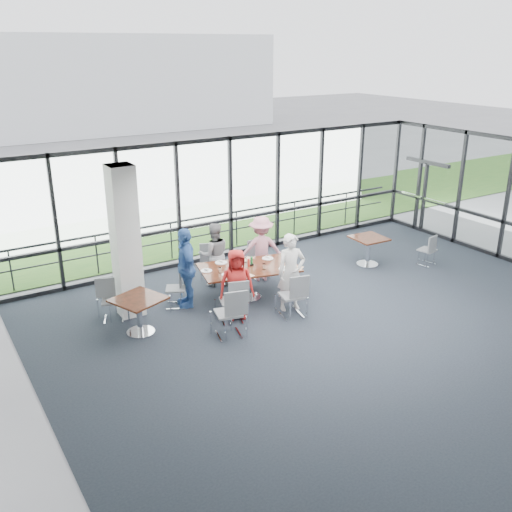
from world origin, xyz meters
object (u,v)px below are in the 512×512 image
chair_main_nr (292,296)px  chair_main_end (176,289)px  diner_near_right (291,272)px  diner_far_left (214,255)px  chair_main_fl (216,265)px  diner_far_right (261,249)px  chair_spare_r (427,250)px  main_table (249,271)px  chair_main_fr (259,260)px  diner_end (186,267)px  diner_near_left (236,284)px  structural_column (126,242)px  side_table_right (369,242)px  chair_spare_lb (112,301)px  side_table_left (139,304)px  chair_spare_la (228,313)px  chair_main_nl (232,301)px

chair_main_nr → chair_main_end: (-1.86, 1.72, -0.05)m
diner_near_right → diner_far_left: bearing=124.2°
chair_main_fl → diner_near_right: bearing=131.9°
chair_main_nr → chair_main_fl: (-0.50, 2.41, 0.00)m
diner_far_right → chair_spare_r: (4.17, -1.45, -0.39)m
main_table → chair_main_fr: bearing=60.8°
diner_end → chair_main_fl: size_ratio=1.89×
main_table → diner_near_left: diner_near_left is taller
diner_far_right → chair_main_fl: diner_far_right is taller
diner_near_right → chair_main_fr: diner_near_right is taller
structural_column → chair_main_end: 1.53m
side_table_right → diner_far_right: diner_far_right is taller
side_table_right → chair_main_nr: chair_main_nr is taller
diner_near_left → chair_spare_lb: diner_near_left is taller
diner_far_left → diner_end: (-1.04, -0.67, 0.12)m
diner_near_left → chair_main_fl: bearing=94.3°
chair_spare_lb → chair_spare_r: bearing=-167.3°
diner_near_right → chair_main_fl: diner_near_right is taller
side_table_left → diner_end: 1.53m
diner_near_right → chair_main_nr: diner_near_right is taller
structural_column → diner_far_right: 3.45m
side_table_left → diner_far_right: diner_far_right is taller
chair_spare_la → structural_column: bearing=136.9°
diner_near_right → side_table_right: bearing=32.1°
main_table → diner_end: bearing=177.5°
chair_main_nr → chair_main_fl: 2.46m
main_table → chair_spare_la: bearing=-120.3°
chair_main_nr → chair_main_end: 2.53m
chair_spare_lb → chair_main_end: bearing=-162.6°
chair_main_fl → chair_spare_la: chair_spare_la is taller
diner_near_right → chair_main_end: diner_near_right is taller
main_table → chair_main_nr: 1.30m
diner_near_left → chair_main_nl: 0.37m
structural_column → diner_far_left: size_ratio=2.09×
diner_near_left → diner_far_right: size_ratio=0.94×
chair_spare_r → diner_near_right: bearing=171.6°
chair_main_nr → chair_spare_r: size_ratio=1.15×
main_table → diner_end: 1.42m
side_table_left → chair_main_fr: bearing=18.6°
diner_far_left → chair_spare_lb: diner_far_left is taller
side_table_right → chair_main_fl: chair_main_fl is taller
chair_main_end → chair_spare_r: chair_main_end is taller
diner_near_right → chair_main_end: size_ratio=2.01×
diner_end → chair_spare_lb: (-1.61, 0.17, -0.46)m
chair_main_fr → diner_near_left: bearing=45.0°
main_table → diner_far_right: bearing=56.8°
diner_far_left → chair_main_end: bearing=42.6°
diner_far_left → chair_main_fr: size_ratio=1.71×
diner_far_right → chair_main_end: diner_far_right is taller
diner_far_right → diner_near_right: bearing=100.1°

